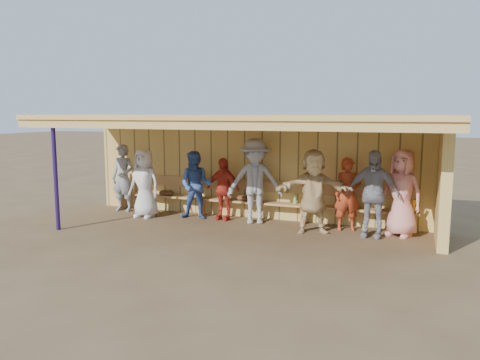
{
  "coord_description": "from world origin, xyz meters",
  "views": [
    {
      "loc": [
        3.68,
        -9.33,
        2.53
      ],
      "look_at": [
        0.0,
        0.35,
        1.05
      ],
      "focal_mm": 35.0,
      "sensor_mm": 36.0,
      "label": 1
    }
  ],
  "objects_px": {
    "player_a": "(123,178)",
    "player_e": "(255,181)",
    "player_c": "(196,185)",
    "player_g": "(348,194)",
    "player_b": "(144,183)",
    "player_h": "(401,193)",
    "player_f": "(313,191)",
    "player_d": "(223,189)",
    "bench": "(251,197)",
    "player_extra": "(373,194)"
  },
  "relations": [
    {
      "from": "player_f",
      "to": "bench",
      "type": "height_order",
      "value": "player_f"
    },
    {
      "from": "player_a",
      "to": "bench",
      "type": "distance_m",
      "value": 3.45
    },
    {
      "from": "player_c",
      "to": "player_a",
      "type": "bearing_deg",
      "value": 164.56
    },
    {
      "from": "player_e",
      "to": "player_f",
      "type": "bearing_deg",
      "value": -36.17
    },
    {
      "from": "player_d",
      "to": "player_e",
      "type": "distance_m",
      "value": 0.87
    },
    {
      "from": "player_d",
      "to": "player_g",
      "type": "distance_m",
      "value": 2.93
    },
    {
      "from": "player_h",
      "to": "player_f",
      "type": "bearing_deg",
      "value": -144.72
    },
    {
      "from": "player_b",
      "to": "player_h",
      "type": "relative_size",
      "value": 0.93
    },
    {
      "from": "bench",
      "to": "player_g",
      "type": "bearing_deg",
      "value": -7.5
    },
    {
      "from": "player_a",
      "to": "player_extra",
      "type": "xyz_separation_m",
      "value": [
        6.29,
        -0.38,
        0.03
      ]
    },
    {
      "from": "player_f",
      "to": "player_extra",
      "type": "distance_m",
      "value": 1.21
    },
    {
      "from": "player_d",
      "to": "player_extra",
      "type": "distance_m",
      "value": 3.5
    },
    {
      "from": "player_d",
      "to": "bench",
      "type": "relative_size",
      "value": 0.2
    },
    {
      "from": "player_f",
      "to": "player_e",
      "type": "bearing_deg",
      "value": 143.41
    },
    {
      "from": "player_e",
      "to": "player_extra",
      "type": "xyz_separation_m",
      "value": [
        2.65,
        -0.32,
        -0.08
      ]
    },
    {
      "from": "player_a",
      "to": "player_g",
      "type": "bearing_deg",
      "value": -0.4
    },
    {
      "from": "player_a",
      "to": "player_c",
      "type": "bearing_deg",
      "value": -4.18
    },
    {
      "from": "player_d",
      "to": "player_g",
      "type": "height_order",
      "value": "player_g"
    },
    {
      "from": "player_f",
      "to": "player_a",
      "type": "bearing_deg",
      "value": 153.45
    },
    {
      "from": "player_a",
      "to": "player_c",
      "type": "xyz_separation_m",
      "value": [
        2.16,
        -0.14,
        -0.05
      ]
    },
    {
      "from": "player_d",
      "to": "player_h",
      "type": "distance_m",
      "value": 4.03
    },
    {
      "from": "player_b",
      "to": "player_c",
      "type": "relative_size",
      "value": 1.03
    },
    {
      "from": "player_b",
      "to": "player_f",
      "type": "bearing_deg",
      "value": 3.56
    },
    {
      "from": "player_e",
      "to": "player_extra",
      "type": "bearing_deg",
      "value": -27.95
    },
    {
      "from": "player_f",
      "to": "player_c",
      "type": "bearing_deg",
      "value": 152.51
    },
    {
      "from": "player_d",
      "to": "player_h",
      "type": "relative_size",
      "value": 0.82
    },
    {
      "from": "player_h",
      "to": "player_g",
      "type": "bearing_deg",
      "value": -161.25
    },
    {
      "from": "player_c",
      "to": "player_g",
      "type": "bearing_deg",
      "value": -9.37
    },
    {
      "from": "player_g",
      "to": "player_extra",
      "type": "distance_m",
      "value": 0.68
    },
    {
      "from": "player_b",
      "to": "player_h",
      "type": "xyz_separation_m",
      "value": [
        5.93,
        0.33,
        0.06
      ]
    },
    {
      "from": "player_e",
      "to": "bench",
      "type": "bearing_deg",
      "value": 100.15
    },
    {
      "from": "bench",
      "to": "player_h",
      "type": "bearing_deg",
      "value": -6.81
    },
    {
      "from": "player_h",
      "to": "bench",
      "type": "bearing_deg",
      "value": -162.7
    },
    {
      "from": "player_e",
      "to": "player_g",
      "type": "relative_size",
      "value": 1.24
    },
    {
      "from": "player_g",
      "to": "player_a",
      "type": "bearing_deg",
      "value": 161.21
    },
    {
      "from": "player_a",
      "to": "player_extra",
      "type": "height_order",
      "value": "player_extra"
    },
    {
      "from": "player_d",
      "to": "player_extra",
      "type": "bearing_deg",
      "value": 0.79
    },
    {
      "from": "player_b",
      "to": "player_g",
      "type": "distance_m",
      "value": 4.85
    },
    {
      "from": "player_c",
      "to": "player_f",
      "type": "distance_m",
      "value": 2.94
    },
    {
      "from": "player_f",
      "to": "player_b",
      "type": "bearing_deg",
      "value": 158.31
    },
    {
      "from": "player_d",
      "to": "player_f",
      "type": "height_order",
      "value": "player_f"
    },
    {
      "from": "bench",
      "to": "player_d",
      "type": "bearing_deg",
      "value": -153.4
    },
    {
      "from": "player_c",
      "to": "player_h",
      "type": "bearing_deg",
      "value": -11.18
    },
    {
      "from": "player_f",
      "to": "player_g",
      "type": "distance_m",
      "value": 0.8
    },
    {
      "from": "player_b",
      "to": "player_g",
      "type": "height_order",
      "value": "player_b"
    },
    {
      "from": "player_extra",
      "to": "bench",
      "type": "distance_m",
      "value": 2.97
    },
    {
      "from": "player_f",
      "to": "player_d",
      "type": "bearing_deg",
      "value": 147.32
    },
    {
      "from": "player_a",
      "to": "player_e",
      "type": "height_order",
      "value": "player_e"
    },
    {
      "from": "player_a",
      "to": "player_b",
      "type": "relative_size",
      "value": 1.03
    },
    {
      "from": "player_a",
      "to": "player_f",
      "type": "xyz_separation_m",
      "value": [
        5.08,
        -0.45,
        0.03
      ]
    }
  ]
}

